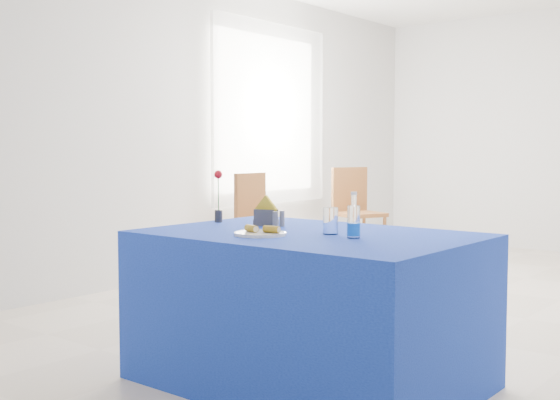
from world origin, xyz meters
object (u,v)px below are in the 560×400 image
object	(u,v)px
chair_win_a	(260,217)
chair_win_b	(355,206)
blue_table	(309,308)
plate	(260,234)
water_bottle	(354,223)

from	to	relation	value
chair_win_a	chair_win_b	distance (m)	1.52
blue_table	chair_win_b	size ratio (longest dim) A/B	1.62
plate	water_bottle	bearing A→B (deg)	26.08
water_bottle	plate	bearing A→B (deg)	-153.92
plate	water_bottle	world-z (taller)	water_bottle
water_bottle	chair_win_a	distance (m)	3.21
plate	water_bottle	size ratio (longest dim) A/B	1.17
plate	water_bottle	xyz separation A→B (m)	(0.40, 0.20, 0.06)
water_bottle	chair_win_b	bearing A→B (deg)	122.77
plate	blue_table	size ratio (longest dim) A/B	0.16
blue_table	water_bottle	xyz separation A→B (m)	(0.29, -0.04, 0.45)
chair_win_a	plate	bearing A→B (deg)	-143.04
water_bottle	chair_win_a	xyz separation A→B (m)	(-2.40, 2.12, -0.28)
blue_table	water_bottle	world-z (taller)	water_bottle
blue_table	chair_win_b	world-z (taller)	chair_win_b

